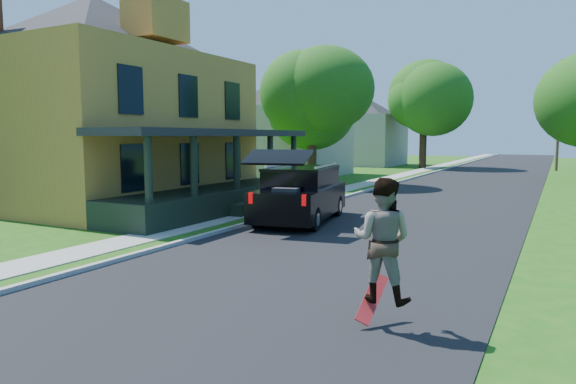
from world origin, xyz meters
The scene contains 14 objects.
ground centered at (0.00, 0.00, 0.00)m, with size 140.00×140.00×0.00m, color #1B5711.
street centered at (0.00, 20.00, 0.00)m, with size 8.00×120.00×0.02m, color black.
curb centered at (-4.05, 20.00, 0.00)m, with size 0.15×120.00×0.12m, color #A5A59F.
sidewalk centered at (-5.60, 20.00, 0.00)m, with size 1.30×120.00×0.03m, color gray.
front_walk centered at (-9.50, 6.00, 0.00)m, with size 6.50×1.20×0.03m, color gray.
main_house centered at (-12.80, 5.99, 4.92)m, with size 15.56×15.56×10.10m.
neighbor_house_mid centered at (-13.50, 24.00, 4.19)m, with size 12.78×12.78×8.30m.
neighbor_house_far centered at (-13.50, 40.00, 4.19)m, with size 12.78×12.78×8.30m.
black_suv centered at (-2.87, 5.43, 0.95)m, with size 2.86×5.57×2.48m.
skateboarder centered at (2.50, -2.62, 1.34)m, with size 0.93×0.74×1.84m.
skateboard centered at (2.34, -2.55, 0.39)m, with size 0.30×0.72×0.69m.
tree_left_mid centered at (-8.39, 17.97, 5.39)m, with size 6.45×6.54×8.43m.
tree_left_far centered at (-6.39, 37.28, 6.89)m, with size 8.77×8.55×10.61m.
utility_pole_far centered at (4.50, 38.70, 4.72)m, with size 1.45×0.30×9.19m.
Camera 1 is at (4.75, -9.83, 2.85)m, focal length 32.00 mm.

